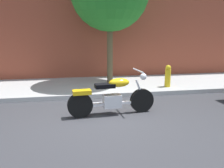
{
  "coord_description": "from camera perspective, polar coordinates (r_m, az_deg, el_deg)",
  "views": [
    {
      "loc": [
        -0.72,
        -5.2,
        2.05
      ],
      "look_at": [
        0.25,
        0.32,
        0.78
      ],
      "focal_mm": 37.77,
      "sensor_mm": 36.0,
      "label": 1
    }
  ],
  "objects": [
    {
      "name": "ground_plane",
      "position": [
        5.63,
        -1.98,
        -8.63
      ],
      "size": [
        60.0,
        60.0,
        0.0
      ],
      "primitive_type": "plane",
      "color": "#38383D"
    },
    {
      "name": "sidewalk",
      "position": [
        8.68,
        -4.97,
        -0.51
      ],
      "size": [
        19.82,
        2.86,
        0.14
      ],
      "primitive_type": "cube",
      "color": "#B0B0B0",
      "rests_on": "ground"
    },
    {
      "name": "motorcycle",
      "position": [
        5.83,
        -0.04,
        -3.22
      ],
      "size": [
        2.2,
        0.7,
        1.11
      ],
      "color": "black",
      "rests_on": "ground"
    },
    {
      "name": "fire_hydrant",
      "position": [
        8.43,
        13.33,
        1.47
      ],
      "size": [
        0.2,
        0.2,
        0.91
      ],
      "color": "gold",
      "rests_on": "ground"
    }
  ]
}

